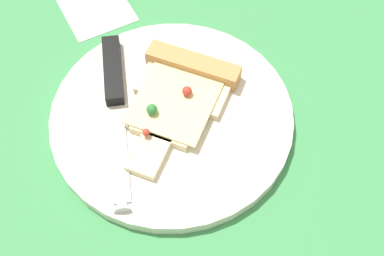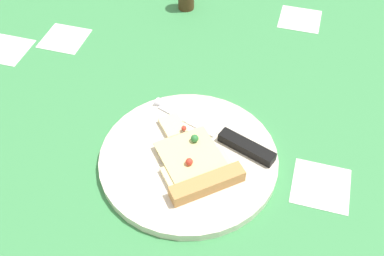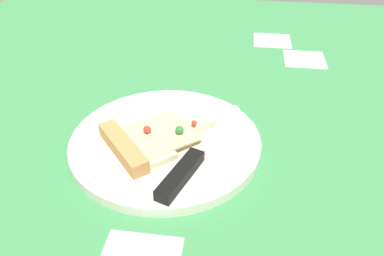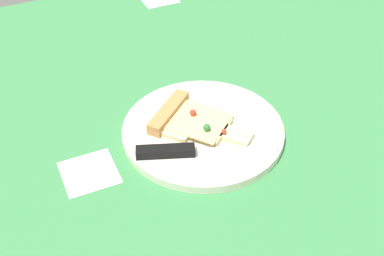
# 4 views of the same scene
# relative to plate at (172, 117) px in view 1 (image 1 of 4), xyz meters

# --- Properties ---
(ground_plane) EXTENTS (1.42, 1.42, 0.03)m
(ground_plane) POSITION_rel_plate_xyz_m (-0.05, -0.07, -0.02)
(ground_plane) COLOR #3D8C4C
(ground_plane) RESTS_ON ground
(plate) EXTENTS (0.29, 0.29, 0.02)m
(plate) POSITION_rel_plate_xyz_m (0.00, 0.00, 0.00)
(plate) COLOR silver
(plate) RESTS_ON ground_plane
(pizza_slice) EXTENTS (0.18, 0.17, 0.03)m
(pizza_slice) POSITION_rel_plate_xyz_m (0.02, 0.02, 0.02)
(pizza_slice) COLOR beige
(pizza_slice) RESTS_ON plate
(knife) EXTENTS (0.10, 0.23, 0.02)m
(knife) POSITION_rel_plate_xyz_m (-0.05, 0.05, 0.01)
(knife) COLOR silver
(knife) RESTS_ON plate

